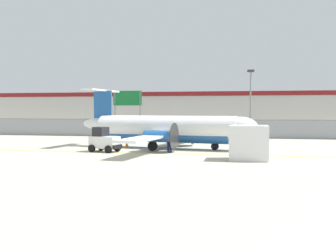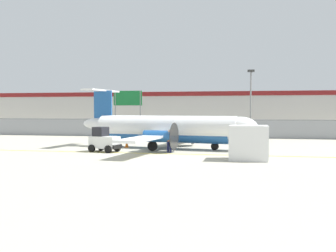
{
  "view_description": "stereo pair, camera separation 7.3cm",
  "coord_description": "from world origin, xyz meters",
  "px_view_note": "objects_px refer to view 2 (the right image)",
  "views": [
    {
      "loc": [
        6.29,
        -24.47,
        3.21
      ],
      "look_at": [
        0.57,
        6.75,
        1.8
      ],
      "focal_mm": 40.0,
      "sensor_mm": 36.0,
      "label": 1
    },
    {
      "loc": [
        6.36,
        -24.46,
        3.21
      ],
      "look_at": [
        0.57,
        6.75,
        1.8
      ],
      "focal_mm": 40.0,
      "sensor_mm": 36.0,
      "label": 2
    }
  ],
  "objects_px": {
    "traffic_cone_near_right": "(244,151)",
    "parked_car_4": "(217,124)",
    "cargo_container": "(249,143)",
    "parked_car_5": "(244,124)",
    "baggage_tug": "(104,140)",
    "parked_car_7": "(301,126)",
    "parked_car_3": "(184,125)",
    "ground_crew_worker": "(169,140)",
    "apron_light_pole": "(251,99)",
    "highway_sign": "(128,102)",
    "parked_car_2": "(157,124)",
    "commuter_airplane": "(169,129)",
    "traffic_cone_near_left": "(127,144)",
    "parked_car_6": "(268,127)",
    "parked_car_0": "(109,124)",
    "parked_car_1": "(126,125)"
  },
  "relations": [
    {
      "from": "baggage_tug",
      "to": "cargo_container",
      "type": "xyz_separation_m",
      "value": [
        10.65,
        -2.75,
        0.24
      ]
    },
    {
      "from": "parked_car_0",
      "to": "highway_sign",
      "type": "bearing_deg",
      "value": 111.66
    },
    {
      "from": "parked_car_5",
      "to": "highway_sign",
      "type": "distance_m",
      "value": 21.48
    },
    {
      "from": "parked_car_2",
      "to": "parked_car_4",
      "type": "distance_m",
      "value": 9.45
    },
    {
      "from": "parked_car_7",
      "to": "apron_light_pole",
      "type": "height_order",
      "value": "apron_light_pole"
    },
    {
      "from": "traffic_cone_near_right",
      "to": "parked_car_4",
      "type": "relative_size",
      "value": 0.15
    },
    {
      "from": "commuter_airplane",
      "to": "ground_crew_worker",
      "type": "height_order",
      "value": "commuter_airplane"
    },
    {
      "from": "parked_car_5",
      "to": "parked_car_6",
      "type": "xyz_separation_m",
      "value": [
        3.01,
        -8.99,
        0.0
      ]
    },
    {
      "from": "parked_car_1",
      "to": "parked_car_3",
      "type": "xyz_separation_m",
      "value": [
        9.07,
        -0.93,
        0.0
      ]
    },
    {
      "from": "ground_crew_worker",
      "to": "apron_light_pole",
      "type": "bearing_deg",
      "value": 162.26
    },
    {
      "from": "parked_car_4",
      "to": "highway_sign",
      "type": "xyz_separation_m",
      "value": [
        -10.22,
        -14.19,
        3.24
      ]
    },
    {
      "from": "parked_car_0",
      "to": "parked_car_7",
      "type": "bearing_deg",
      "value": 172.21
    },
    {
      "from": "commuter_airplane",
      "to": "apron_light_pole",
      "type": "xyz_separation_m",
      "value": [
        6.86,
        9.11,
        2.7
      ]
    },
    {
      "from": "parked_car_2",
      "to": "parked_car_7",
      "type": "distance_m",
      "value": 21.55
    },
    {
      "from": "traffic_cone_near_right",
      "to": "parked_car_7",
      "type": "distance_m",
      "value": 30.99
    },
    {
      "from": "commuter_airplane",
      "to": "traffic_cone_near_left",
      "type": "relative_size",
      "value": 25.09
    },
    {
      "from": "baggage_tug",
      "to": "parked_car_2",
      "type": "bearing_deg",
      "value": 110.19
    },
    {
      "from": "parked_car_4",
      "to": "traffic_cone_near_right",
      "type": "bearing_deg",
      "value": 97.16
    },
    {
      "from": "highway_sign",
      "to": "cargo_container",
      "type": "bearing_deg",
      "value": -55.3
    },
    {
      "from": "baggage_tug",
      "to": "traffic_cone_near_left",
      "type": "distance_m",
      "value": 3.53
    },
    {
      "from": "parked_car_5",
      "to": "parked_car_7",
      "type": "bearing_deg",
      "value": -30.8
    },
    {
      "from": "ground_crew_worker",
      "to": "highway_sign",
      "type": "bearing_deg",
      "value": -144.19
    },
    {
      "from": "commuter_airplane",
      "to": "parked_car_2",
      "type": "bearing_deg",
      "value": 112.98
    },
    {
      "from": "cargo_container",
      "to": "parked_car_2",
      "type": "xyz_separation_m",
      "value": [
        -13.17,
        33.72,
        -0.21
      ]
    },
    {
      "from": "highway_sign",
      "to": "baggage_tug",
      "type": "bearing_deg",
      "value": -79.23
    },
    {
      "from": "traffic_cone_near_left",
      "to": "parked_car_5",
      "type": "xyz_separation_m",
      "value": [
        10.17,
        29.75,
        0.58
      ]
    },
    {
      "from": "parked_car_3",
      "to": "parked_car_7",
      "type": "bearing_deg",
      "value": -165.69
    },
    {
      "from": "parked_car_2",
      "to": "apron_light_pole",
      "type": "relative_size",
      "value": 0.58
    },
    {
      "from": "commuter_airplane",
      "to": "parked_car_4",
      "type": "relative_size",
      "value": 3.8
    },
    {
      "from": "parked_car_3",
      "to": "highway_sign",
      "type": "relative_size",
      "value": 0.79
    },
    {
      "from": "baggage_tug",
      "to": "parked_car_3",
      "type": "height_order",
      "value": "baggage_tug"
    },
    {
      "from": "commuter_airplane",
      "to": "parked_car_4",
      "type": "bearing_deg",
      "value": 93.9
    },
    {
      "from": "cargo_container",
      "to": "parked_car_5",
      "type": "distance_m",
      "value": 35.91
    },
    {
      "from": "parked_car_5",
      "to": "apron_light_pole",
      "type": "bearing_deg",
      "value": -95.12
    },
    {
      "from": "parked_car_6",
      "to": "apron_light_pole",
      "type": "height_order",
      "value": "apron_light_pole"
    },
    {
      "from": "traffic_cone_near_left",
      "to": "parked_car_7",
      "type": "relative_size",
      "value": 0.15
    },
    {
      "from": "traffic_cone_near_left",
      "to": "apron_light_pole",
      "type": "xyz_separation_m",
      "value": [
        10.52,
        8.99,
        3.99
      ]
    },
    {
      "from": "parked_car_6",
      "to": "apron_light_pole",
      "type": "bearing_deg",
      "value": 83.37
    },
    {
      "from": "traffic_cone_near_right",
      "to": "parked_car_0",
      "type": "xyz_separation_m",
      "value": [
        -20.52,
        30.05,
        0.58
      ]
    },
    {
      "from": "parked_car_0",
      "to": "parked_car_2",
      "type": "relative_size",
      "value": 1.04
    },
    {
      "from": "traffic_cone_near_left",
      "to": "parked_car_1",
      "type": "height_order",
      "value": "parked_car_1"
    },
    {
      "from": "cargo_container",
      "to": "parked_car_3",
      "type": "distance_m",
      "value": 31.15
    },
    {
      "from": "apron_light_pole",
      "to": "baggage_tug",
      "type": "bearing_deg",
      "value": -132.31
    },
    {
      "from": "traffic_cone_near_right",
      "to": "apron_light_pole",
      "type": "height_order",
      "value": "apron_light_pole"
    },
    {
      "from": "parked_car_1",
      "to": "apron_light_pole",
      "type": "distance_m",
      "value": 24.27
    },
    {
      "from": "commuter_airplane",
      "to": "parked_car_3",
      "type": "height_order",
      "value": "commuter_airplane"
    },
    {
      "from": "ground_crew_worker",
      "to": "apron_light_pole",
      "type": "distance_m",
      "value": 13.99
    },
    {
      "from": "baggage_tug",
      "to": "highway_sign",
      "type": "distance_m",
      "value": 18.03
    },
    {
      "from": "traffic_cone_near_right",
      "to": "parked_car_7",
      "type": "relative_size",
      "value": 0.15
    },
    {
      "from": "traffic_cone_near_left",
      "to": "parked_car_2",
      "type": "height_order",
      "value": "parked_car_2"
    }
  ]
}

